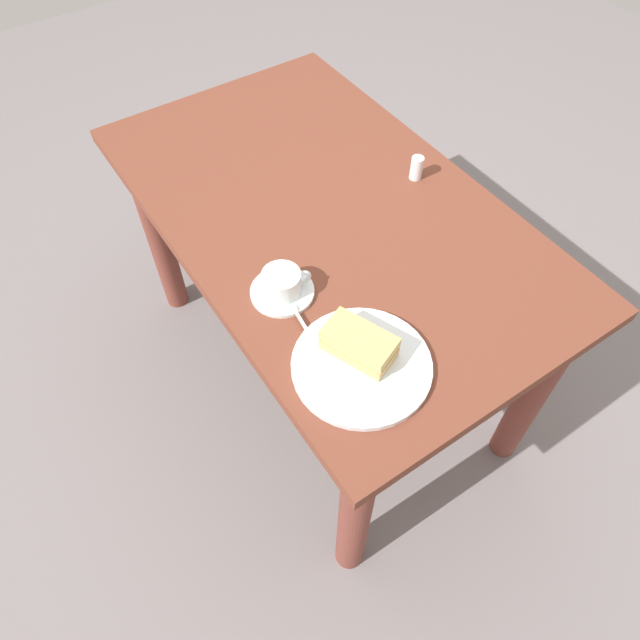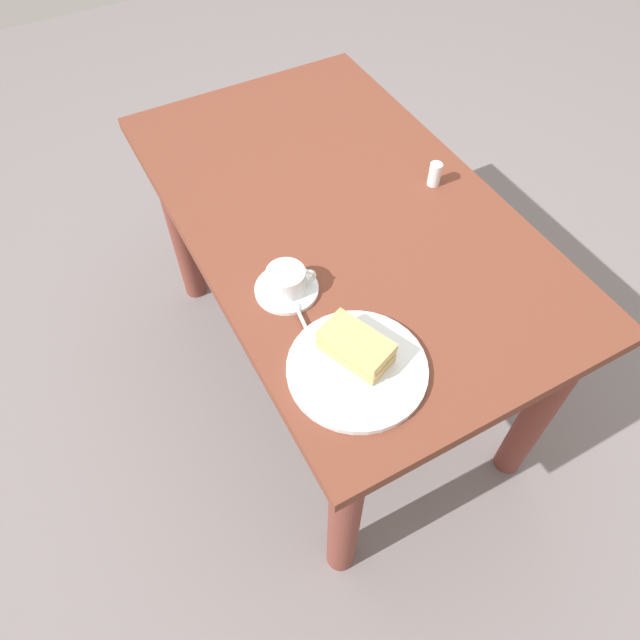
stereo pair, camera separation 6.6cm
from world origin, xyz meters
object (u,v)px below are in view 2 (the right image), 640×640
object	(u,v)px
sandwich_plate	(357,369)
salt_shaker	(435,174)
sandwich_front	(356,346)
coffee_saucer	(287,289)
dining_table	(340,249)
coffee_cup	(287,279)
spoon	(299,313)

from	to	relation	value
sandwich_plate	salt_shaker	world-z (taller)	salt_shaker
sandwich_front	coffee_saucer	distance (m)	0.23
dining_table	sandwich_front	bearing A→B (deg)	-26.23
sandwich_plate	coffee_cup	world-z (taller)	coffee_cup
coffee_cup	coffee_saucer	bearing A→B (deg)	-105.73
sandwich_plate	coffee_saucer	xyz separation A→B (m)	(-0.25, -0.03, -0.00)
sandwich_front	coffee_saucer	xyz separation A→B (m)	(-0.22, -0.04, -0.04)
coffee_cup	dining_table	bearing A→B (deg)	125.84
coffee_saucer	salt_shaker	world-z (taller)	salt_shaker
coffee_saucer	coffee_cup	world-z (taller)	coffee_cup
sandwich_front	spoon	xyz separation A→B (m)	(-0.15, -0.05, -0.03)
sandwich_plate	coffee_saucer	world-z (taller)	sandwich_plate
dining_table	coffee_saucer	bearing A→B (deg)	-54.38
dining_table	coffee_saucer	size ratio (longest dim) A/B	9.03
sandwich_front	salt_shaker	bearing A→B (deg)	129.14
dining_table	coffee_cup	distance (m)	0.34
sandwich_plate	spoon	world-z (taller)	spoon
sandwich_front	coffee_cup	bearing A→B (deg)	-169.63
sandwich_plate	spoon	bearing A→B (deg)	-167.14
sandwich_front	dining_table	bearing A→B (deg)	153.77
sandwich_front	coffee_saucer	world-z (taller)	sandwich_front
sandwich_plate	salt_shaker	bearing A→B (deg)	130.46
salt_shaker	sandwich_plate	bearing A→B (deg)	-49.54
salt_shaker	coffee_cup	bearing A→B (deg)	-73.93
spoon	salt_shaker	world-z (taller)	salt_shaker
coffee_saucer	coffee_cup	xyz separation A→B (m)	(0.00, 0.00, 0.03)
spoon	salt_shaker	bearing A→B (deg)	113.56
coffee_saucer	coffee_cup	distance (m)	0.03
coffee_cup	sandwich_plate	bearing A→B (deg)	6.65
sandwich_front	salt_shaker	distance (m)	0.58
spoon	salt_shaker	size ratio (longest dim) A/B	1.58
dining_table	sandwich_plate	xyz separation A→B (m)	(0.42, -0.21, 0.15)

